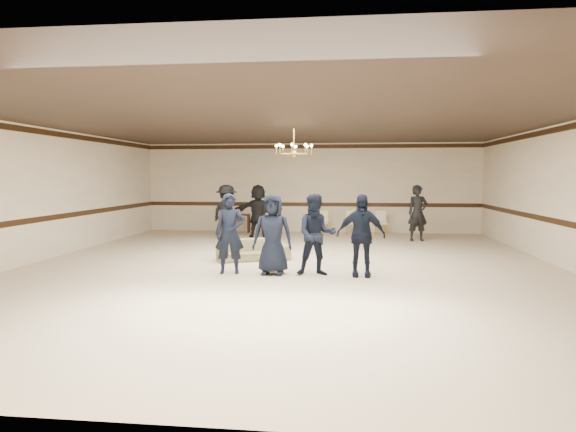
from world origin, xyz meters
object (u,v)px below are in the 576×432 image
(adult_left, at_px, (227,212))
(console_table, at_px, (239,223))
(banquet_chair_right, at_px, (381,223))
(settee, at_px, (253,250))
(adult_mid, at_px, (258,211))
(boy_d, at_px, (361,235))
(adult_right, at_px, (418,213))
(banquet_chair_mid, at_px, (351,223))
(boy_a, at_px, (230,234))
(banquet_chair_left, at_px, (323,222))
(chandelier, at_px, (294,140))
(boy_b, at_px, (273,234))
(boy_c, at_px, (316,235))

(adult_left, relative_size, console_table, 2.20)
(banquet_chair_right, bearing_deg, settee, -125.60)
(adult_mid, relative_size, console_table, 2.20)
(boy_d, distance_m, banquet_chair_right, 7.14)
(adult_right, bearing_deg, adult_mid, 163.20)
(adult_right, height_order, banquet_chair_mid, adult_right)
(boy_a, xyz_separation_m, adult_right, (4.65, 5.63, 0.04))
(banquet_chair_left, xyz_separation_m, banquet_chair_mid, (1.00, 0.00, 0.00))
(chandelier, bearing_deg, banquet_chair_right, 64.94)
(banquet_chair_mid, bearing_deg, boy_a, -106.08)
(boy_b, distance_m, boy_d, 1.80)
(settee, bearing_deg, adult_mid, 75.89)
(adult_mid, bearing_deg, banquet_chair_mid, -167.59)
(boy_a, height_order, adult_left, adult_left)
(boy_b, xyz_separation_m, adult_mid, (-1.35, 6.03, 0.04))
(banquet_chair_mid, bearing_deg, boy_c, -92.37)
(boy_a, bearing_deg, settee, 75.28)
(chandelier, distance_m, boy_c, 2.78)
(adult_mid, xyz_separation_m, banquet_chair_right, (4.08, 1.04, -0.45))
(banquet_chair_right, bearing_deg, adult_right, -57.90)
(adult_left, bearing_deg, boy_c, 153.54)
(banquet_chair_mid, bearing_deg, chandelier, -101.22)
(boy_a, distance_m, boy_d, 2.70)
(boy_c, relative_size, settee, 0.97)
(adult_mid, distance_m, banquet_chair_right, 4.24)
(boy_a, bearing_deg, banquet_chair_right, 54.35)
(banquet_chair_mid, bearing_deg, banquet_chair_right, 4.34)
(boy_d, distance_m, adult_right, 5.96)
(chandelier, distance_m, adult_right, 5.57)
(adult_left, distance_m, banquet_chair_left, 3.48)
(boy_a, bearing_deg, banquet_chair_mid, 61.12)
(chandelier, relative_size, banquet_chair_right, 1.12)
(boy_d, xyz_separation_m, console_table, (-4.07, 7.27, -0.50))
(settee, height_order, adult_mid, adult_mid)
(adult_left, bearing_deg, boy_a, 137.16)
(adult_mid, xyz_separation_m, banquet_chair_left, (2.08, 1.04, -0.45))
(settee, relative_size, banquet_chair_right, 2.06)
(banquet_chair_left, bearing_deg, console_table, 179.15)
(boy_b, distance_m, console_table, 7.63)
(adult_left, height_order, adult_right, same)
(adult_right, height_order, console_table, adult_right)
(adult_right, height_order, banquet_chair_left, adult_right)
(chandelier, bearing_deg, adult_mid, 110.76)
(boy_c, relative_size, banquet_chair_left, 1.99)
(banquet_chair_right, bearing_deg, adult_left, -163.77)
(settee, relative_size, adult_left, 0.99)
(boy_c, height_order, adult_right, adult_right)
(adult_right, xyz_separation_m, banquet_chair_right, (-1.02, 1.44, -0.45))
(chandelier, distance_m, adult_mid, 4.96)
(boy_b, xyz_separation_m, adult_right, (3.75, 5.63, 0.04))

